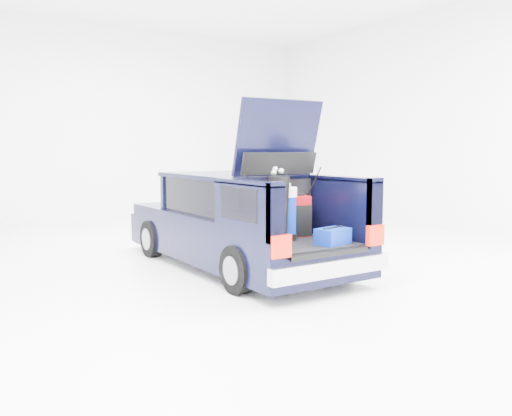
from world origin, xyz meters
TOP-DOWN VIEW (x-y plane):
  - ground at (0.00, 0.00)m, footprint 14.00×14.00m
  - car at (-0.00, 0.11)m, footprint 1.87×4.65m
  - red_suitcase at (0.29, -1.09)m, footprint 0.39×0.28m
  - black_golf_bag at (-0.33, -1.51)m, footprint 0.35×0.38m
  - blue_golf_bag at (-0.01, -1.29)m, footprint 0.28×0.28m
  - blue_duffel at (0.29, -1.86)m, footprint 0.48×0.36m

SIDE VIEW (x-z plane):
  - ground at x=0.00m, z-range 0.00..0.00m
  - car at x=0.00m, z-range -0.56..1.91m
  - blue_duffel at x=0.29m, z-range 0.59..0.82m
  - red_suitcase at x=0.29m, z-range 0.58..1.18m
  - blue_golf_bag at x=-0.01m, z-range 0.56..1.37m
  - black_golf_bag at x=-0.33m, z-range 0.55..1.54m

